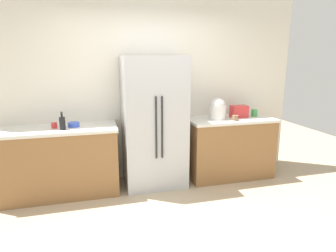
# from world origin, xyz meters

# --- Properties ---
(ground_plane) EXTENTS (9.63, 9.63, 0.00)m
(ground_plane) POSITION_xyz_m (0.00, 0.00, 0.00)
(ground_plane) COLOR tan
(kitchen_back_panel) EXTENTS (4.81, 0.10, 2.95)m
(kitchen_back_panel) POSITION_xyz_m (0.00, 1.69, 1.47)
(kitchen_back_panel) COLOR silver
(kitchen_back_panel) RESTS_ON ground_plane
(counter_left) EXTENTS (1.55, 0.65, 0.93)m
(counter_left) POSITION_xyz_m (-1.24, 1.32, 0.46)
(counter_left) COLOR olive
(counter_left) RESTS_ON ground_plane
(counter_right) EXTENTS (1.32, 0.65, 0.93)m
(counter_right) POSITION_xyz_m (1.25, 1.32, 0.46)
(counter_right) COLOR olive
(counter_right) RESTS_ON ground_plane
(refrigerator) EXTENTS (0.86, 0.64, 1.85)m
(refrigerator) POSITION_xyz_m (0.07, 1.31, 0.92)
(refrigerator) COLOR #B7BABF
(refrigerator) RESTS_ON ground_plane
(toaster) EXTENTS (0.25, 0.16, 0.18)m
(toaster) POSITION_xyz_m (1.41, 1.35, 1.02)
(toaster) COLOR red
(toaster) RESTS_ON counter_right
(rice_cooker) EXTENTS (0.25, 0.25, 0.32)m
(rice_cooker) POSITION_xyz_m (1.03, 1.31, 1.08)
(rice_cooker) COLOR silver
(rice_cooker) RESTS_ON counter_right
(bottle_a) EXTENTS (0.07, 0.07, 0.23)m
(bottle_a) POSITION_xyz_m (-1.14, 1.20, 1.01)
(bottle_a) COLOR black
(bottle_a) RESTS_ON counter_left
(cup_a) EXTENTS (0.09, 0.09, 0.07)m
(cup_a) POSITION_xyz_m (1.24, 1.15, 0.96)
(cup_a) COLOR brown
(cup_a) RESTS_ON counter_right
(cup_b) EXTENTS (0.09, 0.09, 0.10)m
(cup_b) POSITION_xyz_m (1.69, 1.37, 0.98)
(cup_b) COLOR green
(cup_b) RESTS_ON counter_right
(cup_c) EXTENTS (0.07, 0.07, 0.07)m
(cup_c) POSITION_xyz_m (-1.26, 1.31, 0.96)
(cup_c) COLOR red
(cup_c) RESTS_ON counter_left
(bowl_a) EXTENTS (0.15, 0.15, 0.06)m
(bowl_a) POSITION_xyz_m (-1.02, 1.33, 0.96)
(bowl_a) COLOR blue
(bowl_a) RESTS_ON counter_left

